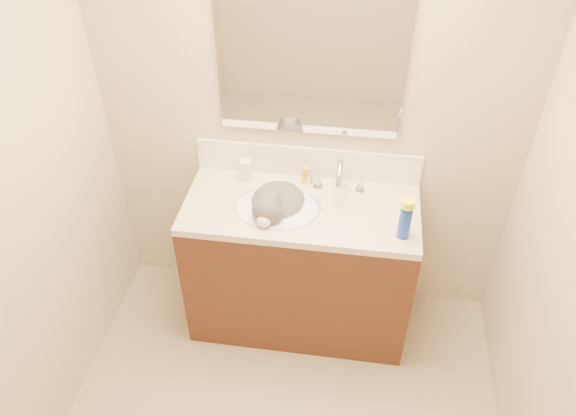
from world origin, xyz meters
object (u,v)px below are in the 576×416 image
(silver_jar, at_px, (308,178))
(amber_bottle, at_px, (306,175))
(vanity_cabinet, at_px, (300,268))
(pill_bottle, at_px, (246,170))
(faucet, at_px, (339,179))
(basin, at_px, (277,218))
(cat, at_px, (276,207))
(spray_can, at_px, (404,223))

(silver_jar, relative_size, amber_bottle, 0.64)
(vanity_cabinet, distance_m, pill_bottle, 0.63)
(pill_bottle, relative_size, silver_jar, 1.96)
(vanity_cabinet, distance_m, faucet, 0.58)
(vanity_cabinet, height_order, basin, basin)
(basin, relative_size, faucet, 1.61)
(cat, distance_m, pill_bottle, 0.28)
(cat, bearing_deg, spray_can, -4.66)
(amber_bottle, distance_m, spray_can, 0.62)
(spray_can, bearing_deg, pill_bottle, 158.05)
(pill_bottle, bearing_deg, faucet, -4.81)
(silver_jar, bearing_deg, amber_bottle, -169.76)
(amber_bottle, relative_size, spray_can, 0.60)
(amber_bottle, bearing_deg, spray_can, -34.91)
(vanity_cabinet, xyz_separation_m, pill_bottle, (-0.32, 0.18, 0.51))
(basin, bearing_deg, silver_jar, 60.50)
(faucet, distance_m, amber_bottle, 0.20)
(amber_bottle, bearing_deg, vanity_cabinet, -89.25)
(basin, relative_size, silver_jar, 7.26)
(silver_jar, height_order, amber_bottle, amber_bottle)
(vanity_cabinet, height_order, amber_bottle, amber_bottle)
(amber_bottle, bearing_deg, silver_jar, 10.24)
(faucet, relative_size, pill_bottle, 2.31)
(basin, distance_m, pill_bottle, 0.32)
(vanity_cabinet, relative_size, pill_bottle, 9.91)
(basin, height_order, cat, cat)
(vanity_cabinet, relative_size, amber_bottle, 12.32)
(basin, xyz_separation_m, amber_bottle, (0.12, 0.23, 0.12))
(faucet, xyz_separation_m, silver_jar, (-0.17, 0.07, -0.05))
(faucet, height_order, cat, faucet)
(basin, bearing_deg, spray_can, -11.24)
(faucet, distance_m, silver_jar, 0.19)
(spray_can, bearing_deg, amber_bottle, 145.09)
(spray_can, bearing_deg, basin, 168.76)
(basin, bearing_deg, vanity_cabinet, 14.04)
(vanity_cabinet, height_order, pill_bottle, pill_bottle)
(faucet, bearing_deg, silver_jar, 158.32)
(basin, distance_m, cat, 0.05)
(cat, bearing_deg, pill_bottle, 146.44)
(vanity_cabinet, height_order, cat, cat)
(faucet, height_order, spray_can, faucet)
(faucet, height_order, silver_jar, faucet)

